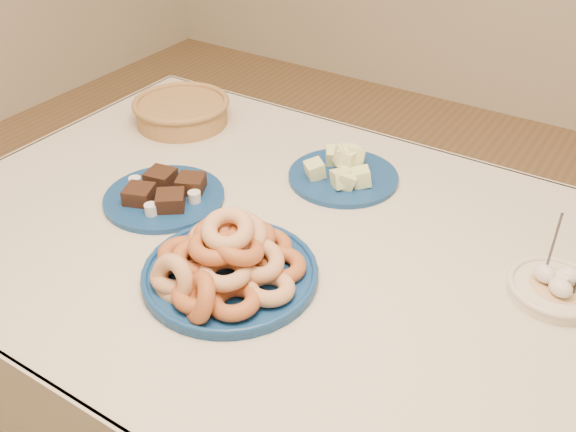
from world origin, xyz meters
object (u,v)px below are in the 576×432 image
at_px(dining_table, 300,281).
at_px(donut_platter, 227,264).
at_px(brownie_plate, 165,195).
at_px(wicker_basket, 182,110).
at_px(melon_plate, 344,171).
at_px(candle_holder, 557,288).
at_px(egg_bowl, 556,288).

distance_m(dining_table, donut_platter, 0.24).
bearing_deg(brownie_plate, wicker_basket, 124.67).
xyz_separation_m(melon_plate, brownie_plate, (-0.31, -0.31, -0.01)).
relative_size(dining_table, candle_holder, 9.76).
bearing_deg(brownie_plate, egg_bowl, 10.12).
xyz_separation_m(wicker_basket, candle_holder, (1.09, -0.18, -0.02)).
relative_size(brownie_plate, candle_holder, 2.09).
relative_size(wicker_basket, candle_holder, 1.81).
bearing_deg(brownie_plate, candle_holder, 10.29).
relative_size(donut_platter, melon_plate, 1.50).
height_order(donut_platter, wicker_basket, donut_platter).
xyz_separation_m(dining_table, candle_holder, (0.50, 0.13, 0.12)).
bearing_deg(wicker_basket, donut_platter, -42.41).
bearing_deg(wicker_basket, brownie_plate, -55.33).
relative_size(melon_plate, wicker_basket, 0.91).
xyz_separation_m(wicker_basket, egg_bowl, (1.08, -0.18, -0.02)).
distance_m(wicker_basket, egg_bowl, 1.10).
bearing_deg(wicker_basket, melon_plate, -2.51).
xyz_separation_m(brownie_plate, wicker_basket, (-0.23, 0.33, 0.02)).
bearing_deg(melon_plate, dining_table, -79.97).
height_order(donut_platter, candle_holder, candle_holder).
height_order(dining_table, melon_plate, melon_plate).
height_order(dining_table, brownie_plate, brownie_plate).
distance_m(dining_table, candle_holder, 0.53).
bearing_deg(candle_holder, egg_bowl, -132.38).
bearing_deg(donut_platter, dining_table, 72.33).
relative_size(brownie_plate, egg_bowl, 1.54).
height_order(brownie_plate, candle_holder, candle_holder).
relative_size(dining_table, donut_platter, 3.93).
height_order(brownie_plate, wicker_basket, wicker_basket).
bearing_deg(brownie_plate, donut_platter, -26.69).
bearing_deg(melon_plate, donut_platter, -90.96).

